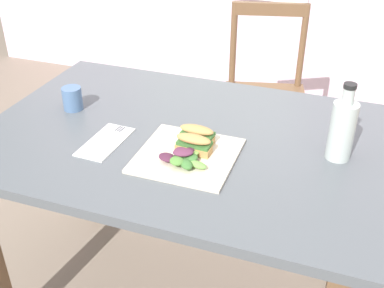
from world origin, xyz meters
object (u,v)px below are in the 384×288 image
(sandwich_half_front, at_px, (194,144))
(sandwich_half_back, at_px, (197,134))
(dining_table, at_px, (180,169))
(chair_wooden_far, at_px, (265,96))
(plate_lunch, at_px, (187,155))
(bottle_cold_brew, at_px, (341,133))
(cup_extra_side, at_px, (72,98))
(fork_on_napkin, at_px, (109,138))

(sandwich_half_front, relative_size, sandwich_half_back, 1.00)
(sandwich_half_front, height_order, sandwich_half_back, same)
(dining_table, bearing_deg, chair_wooden_far, 85.18)
(plate_lunch, bearing_deg, bottle_cold_brew, 19.70)
(cup_extra_side, bearing_deg, fork_on_napkin, -33.92)
(fork_on_napkin, height_order, bottle_cold_brew, bottle_cold_brew)
(sandwich_half_front, distance_m, bottle_cold_brew, 0.41)
(plate_lunch, distance_m, bottle_cold_brew, 0.43)
(bottle_cold_brew, xyz_separation_m, cup_extra_side, (-0.86, 0.01, -0.04))
(sandwich_half_back, xyz_separation_m, bottle_cold_brew, (0.39, 0.08, 0.04))
(bottle_cold_brew, height_order, cup_extra_side, bottle_cold_brew)
(chair_wooden_far, distance_m, fork_on_napkin, 1.14)
(chair_wooden_far, bearing_deg, fork_on_napkin, -104.05)
(dining_table, xyz_separation_m, sandwich_half_front, (0.08, -0.10, 0.17))
(dining_table, distance_m, plate_lunch, 0.19)
(chair_wooden_far, xyz_separation_m, bottle_cold_brew, (0.39, -0.93, 0.37))
(cup_extra_side, bearing_deg, sandwich_half_front, -15.66)
(chair_wooden_far, xyz_separation_m, sandwich_half_back, (-0.01, -1.01, 0.33))
(plate_lunch, bearing_deg, fork_on_napkin, 177.84)
(dining_table, xyz_separation_m, fork_on_napkin, (-0.19, -0.11, 0.14))
(chair_wooden_far, height_order, sandwich_half_front, chair_wooden_far)
(chair_wooden_far, relative_size, bottle_cold_brew, 3.84)
(chair_wooden_far, distance_m, plate_lunch, 1.11)
(cup_extra_side, bearing_deg, dining_table, -4.92)
(dining_table, relative_size, fork_on_napkin, 6.50)
(fork_on_napkin, height_order, cup_extra_side, cup_extra_side)
(sandwich_half_back, distance_m, cup_extra_side, 0.48)
(dining_table, relative_size, sandwich_half_front, 11.52)
(dining_table, distance_m, chair_wooden_far, 0.98)
(fork_on_napkin, bearing_deg, bottle_cold_brew, 11.53)
(sandwich_half_back, bearing_deg, chair_wooden_far, 89.64)
(plate_lunch, height_order, bottle_cold_brew, bottle_cold_brew)
(sandwich_half_back, height_order, fork_on_napkin, sandwich_half_back)
(sandwich_half_front, bearing_deg, cup_extra_side, 164.34)
(sandwich_half_back, height_order, bottle_cold_brew, bottle_cold_brew)
(sandwich_half_front, distance_m, fork_on_napkin, 0.27)
(fork_on_napkin, bearing_deg, chair_wooden_far, 75.95)
(dining_table, xyz_separation_m, cup_extra_side, (-0.39, 0.03, 0.17))
(dining_table, distance_m, sandwich_half_front, 0.21)
(sandwich_half_back, xyz_separation_m, fork_on_napkin, (-0.26, -0.06, -0.03))
(dining_table, height_order, cup_extra_side, cup_extra_side)
(plate_lunch, height_order, fork_on_napkin, plate_lunch)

